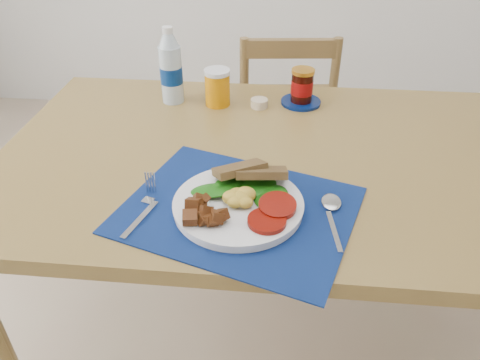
% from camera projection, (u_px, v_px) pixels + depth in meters
% --- Properties ---
extents(table, '(1.40, 0.90, 0.75)m').
position_uv_depth(table, '(262.00, 178.00, 1.28)').
color(table, brown).
rests_on(table, ground).
extents(chair_far, '(0.43, 0.41, 1.06)m').
position_uv_depth(chair_far, '(284.00, 110.00, 1.91)').
color(chair_far, brown).
rests_on(chair_far, ground).
extents(placemat, '(0.59, 0.52, 0.00)m').
position_uv_depth(placemat, '(238.00, 210.00, 1.03)').
color(placemat, black).
rests_on(placemat, table).
extents(breakfast_plate, '(0.28, 0.28, 0.07)m').
position_uv_depth(breakfast_plate, '(235.00, 203.00, 1.02)').
color(breakfast_plate, silver).
rests_on(breakfast_plate, placemat).
extents(fork, '(0.05, 0.19, 0.00)m').
position_uv_depth(fork, '(145.00, 207.00, 1.03)').
color(fork, '#B2B5BA').
rests_on(fork, placemat).
extents(spoon, '(0.04, 0.19, 0.01)m').
position_uv_depth(spoon, '(332.00, 211.00, 1.02)').
color(spoon, '#B2B5BA').
rests_on(spoon, placemat).
extents(water_bottle, '(0.07, 0.07, 0.24)m').
position_uv_depth(water_bottle, '(171.00, 70.00, 1.44)').
color(water_bottle, '#ADBFCC').
rests_on(water_bottle, table).
extents(juice_glass, '(0.08, 0.08, 0.11)m').
position_uv_depth(juice_glass, '(217.00, 88.00, 1.45)').
color(juice_glass, '#CE7B05').
rests_on(juice_glass, table).
extents(ramekin, '(0.05, 0.05, 0.03)m').
position_uv_depth(ramekin, '(259.00, 103.00, 1.45)').
color(ramekin, beige).
rests_on(ramekin, table).
extents(jam_on_saucer, '(0.13, 0.13, 0.11)m').
position_uv_depth(jam_on_saucer, '(302.00, 89.00, 1.45)').
color(jam_on_saucer, '#04174F').
rests_on(jam_on_saucer, table).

